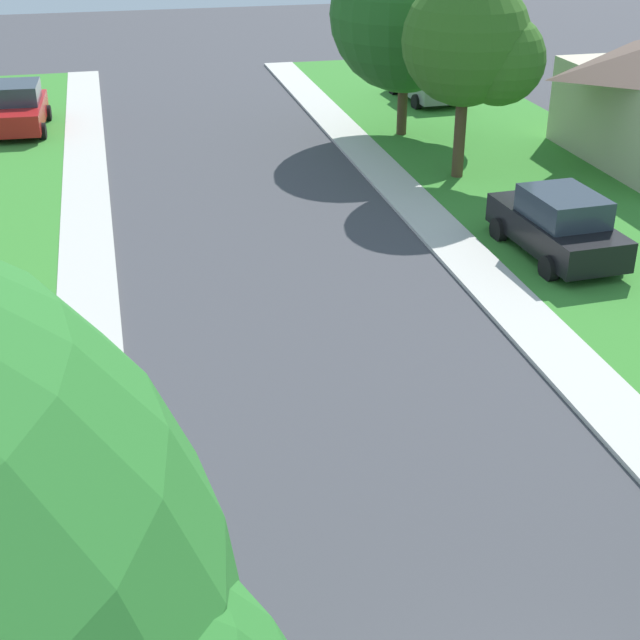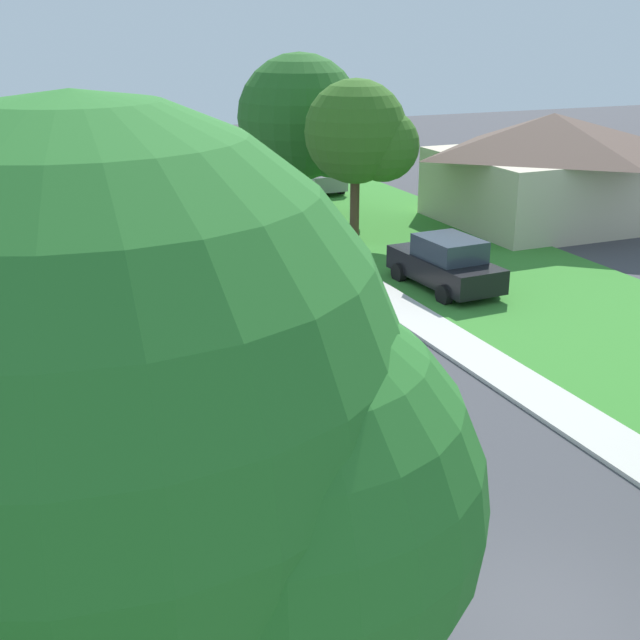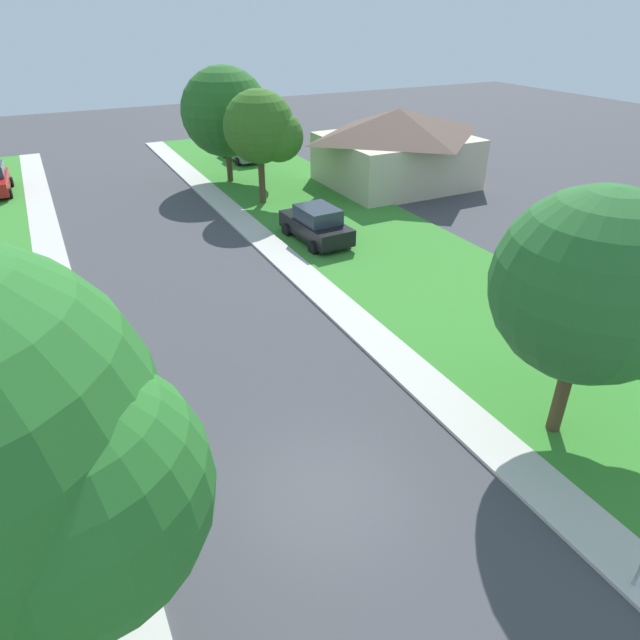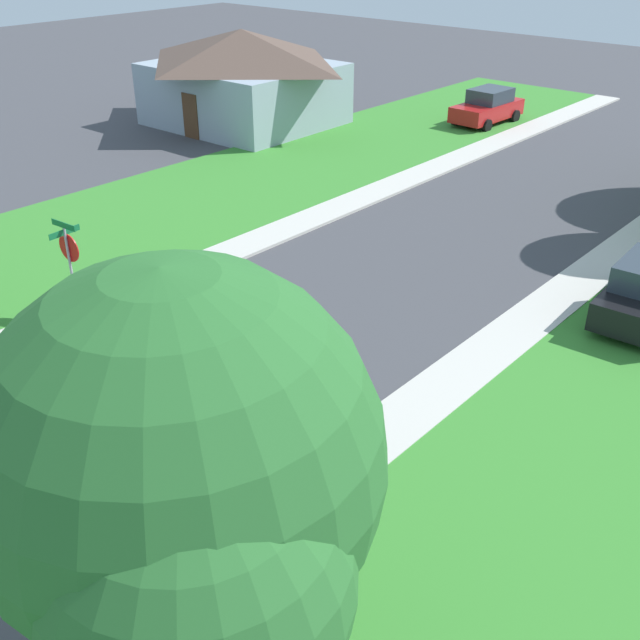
{
  "view_description": "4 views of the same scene",
  "coord_description": "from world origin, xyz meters",
  "px_view_note": "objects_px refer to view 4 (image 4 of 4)",
  "views": [
    {
      "loc": [
        -3.85,
        -5.37,
        9.12
      ],
      "look_at": [
        -0.35,
        9.51,
        1.4
      ],
      "focal_mm": 51.42,
      "sensor_mm": 36.0,
      "label": 1
    },
    {
      "loc": [
        -6.85,
        -8.0,
        8.27
      ],
      "look_at": [
        0.6,
        9.64,
        1.4
      ],
      "focal_mm": 47.34,
      "sensor_mm": 36.0,
      "label": 2
    },
    {
      "loc": [
        -4.22,
        -8.07,
        9.96
      ],
      "look_at": [
        2.54,
        5.24,
        1.4
      ],
      "focal_mm": 30.88,
      "sensor_mm": 36.0,
      "label": 3
    },
    {
      "loc": [
        11.97,
        -4.64,
        9.66
      ],
      "look_at": [
        2.07,
        6.67,
        1.4
      ],
      "focal_mm": 41.97,
      "sensor_mm": 36.0,
      "label": 4
    }
  ],
  "objects_px": {
    "stop_sign_far_corner": "(69,254)",
    "car_red_kerbside_mid": "(488,107)",
    "tree_sidewalk_far": "(185,487)",
    "house_left_setback": "(243,76)"
  },
  "relations": [
    {
      "from": "stop_sign_far_corner",
      "to": "car_red_kerbside_mid",
      "type": "relative_size",
      "value": 0.63
    },
    {
      "from": "car_red_kerbside_mid",
      "to": "tree_sidewalk_far",
      "type": "height_order",
      "value": "tree_sidewalk_far"
    },
    {
      "from": "stop_sign_far_corner",
      "to": "tree_sidewalk_far",
      "type": "bearing_deg",
      "value": -25.23
    },
    {
      "from": "car_red_kerbside_mid",
      "to": "tree_sidewalk_far",
      "type": "bearing_deg",
      "value": -65.99
    },
    {
      "from": "stop_sign_far_corner",
      "to": "house_left_setback",
      "type": "xyz_separation_m",
      "value": [
        -11.79,
        17.46,
        0.49
      ]
    },
    {
      "from": "stop_sign_far_corner",
      "to": "car_red_kerbside_mid",
      "type": "xyz_separation_m",
      "value": [
        -2.45,
        25.57,
        -1.01
      ]
    },
    {
      "from": "car_red_kerbside_mid",
      "to": "house_left_setback",
      "type": "distance_m",
      "value": 12.47
    },
    {
      "from": "car_red_kerbside_mid",
      "to": "stop_sign_far_corner",
      "type": "bearing_deg",
      "value": -84.53
    },
    {
      "from": "stop_sign_far_corner",
      "to": "house_left_setback",
      "type": "distance_m",
      "value": 21.07
    },
    {
      "from": "house_left_setback",
      "to": "car_red_kerbside_mid",
      "type": "bearing_deg",
      "value": 41.0
    }
  ]
}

